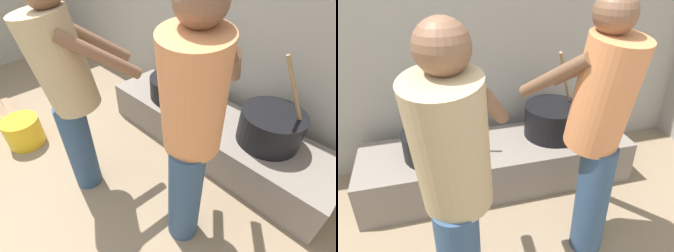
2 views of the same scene
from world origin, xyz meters
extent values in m
cube|color=slate|center=(0.72, 1.70, 0.18)|extent=(2.11, 0.60, 0.35)
cylinder|color=black|center=(1.20, 1.74, 0.48)|extent=(0.46, 0.46, 0.26)
cylinder|color=#937047|center=(1.28, 1.74, 0.81)|extent=(0.22, 0.17, 0.51)
cylinder|color=black|center=(0.25, 1.69, 0.45)|extent=(0.47, 0.47, 0.20)
cylinder|color=#937047|center=(0.33, 1.69, 0.75)|extent=(0.25, 0.11, 0.51)
cylinder|color=navy|center=(0.28, 0.66, 0.37)|extent=(0.20, 0.20, 0.73)
cylinder|color=tan|center=(0.29, 0.69, 1.03)|extent=(0.42, 0.47, 0.63)
cylinder|color=brown|center=(0.50, 0.84, 1.09)|extent=(0.24, 0.44, 0.34)
cylinder|color=brown|center=(0.26, 0.95, 1.09)|extent=(0.24, 0.44, 0.34)
cylinder|color=navy|center=(1.11, 0.90, 0.37)|extent=(0.20, 0.20, 0.75)
cylinder|color=#D17F4C|center=(1.09, 0.93, 1.05)|extent=(0.44, 0.47, 0.64)
cylinder|color=brown|center=(1.11, 1.20, 1.12)|extent=(0.26, 0.44, 0.35)
cylinder|color=brown|center=(0.87, 1.08, 1.12)|extent=(0.26, 0.44, 0.35)
cylinder|color=gold|center=(-0.55, 0.48, 0.13)|extent=(0.33, 0.33, 0.27)
cube|color=#9E684C|center=(-1.17, 0.53, 0.04)|extent=(0.51, 0.10, 0.08)
cube|color=#7F6045|center=(-1.03, 0.45, 0.04)|extent=(0.48, 0.12, 0.07)
camera|label=1|loc=(1.68, 0.20, 1.64)|focal=26.43mm
camera|label=2|loc=(0.22, -0.37, 1.69)|focal=34.07mm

